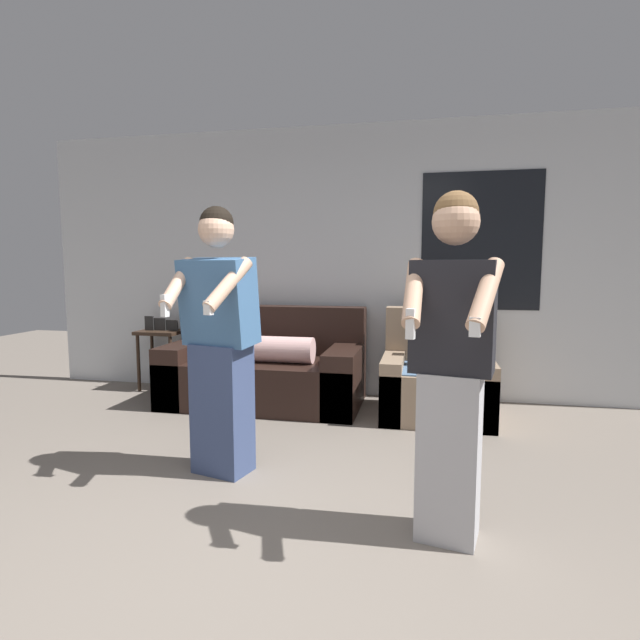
{
  "coord_description": "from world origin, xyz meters",
  "views": [
    {
      "loc": [
        0.75,
        -1.71,
        1.33
      ],
      "look_at": [
        0.19,
        0.95,
        1.03
      ],
      "focal_mm": 28.0,
      "sensor_mm": 36.0,
      "label": 1
    }
  ],
  "objects_px": {
    "side_table": "(161,341)",
    "person_left": "(219,342)",
    "couch": "(266,370)",
    "armchair": "(437,380)",
    "person_right": "(451,365)"
  },
  "relations": [
    {
      "from": "side_table",
      "to": "person_left",
      "type": "xyz_separation_m",
      "value": [
        1.49,
        -1.89,
        0.32
      ]
    },
    {
      "from": "couch",
      "to": "side_table",
      "type": "bearing_deg",
      "value": 167.87
    },
    {
      "from": "person_left",
      "to": "armchair",
      "type": "bearing_deg",
      "value": 48.36
    },
    {
      "from": "couch",
      "to": "armchair",
      "type": "distance_m",
      "value": 1.61
    },
    {
      "from": "armchair",
      "to": "person_right",
      "type": "distance_m",
      "value": 2.12
    },
    {
      "from": "couch",
      "to": "person_right",
      "type": "height_order",
      "value": "person_right"
    },
    {
      "from": "person_right",
      "to": "side_table",
      "type": "bearing_deg",
      "value": 140.18
    },
    {
      "from": "couch",
      "to": "person_left",
      "type": "relative_size",
      "value": 1.09
    },
    {
      "from": "side_table",
      "to": "person_right",
      "type": "bearing_deg",
      "value": -39.82
    },
    {
      "from": "person_left",
      "to": "side_table",
      "type": "bearing_deg",
      "value": 128.17
    },
    {
      "from": "armchair",
      "to": "person_left",
      "type": "height_order",
      "value": "person_left"
    },
    {
      "from": "couch",
      "to": "side_table",
      "type": "height_order",
      "value": "couch"
    },
    {
      "from": "side_table",
      "to": "person_right",
      "type": "relative_size",
      "value": 0.47
    },
    {
      "from": "couch",
      "to": "person_right",
      "type": "distance_m",
      "value": 2.72
    },
    {
      "from": "couch",
      "to": "person_left",
      "type": "bearing_deg",
      "value": -81.87
    }
  ]
}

